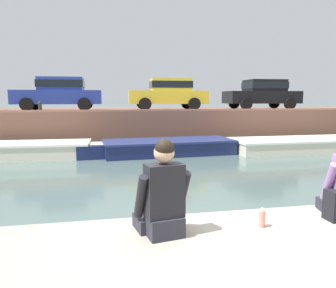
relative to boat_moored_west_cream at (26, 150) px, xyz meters
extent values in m
plane|color=#4C605B|center=(4.11, -3.87, -0.29)|extent=(400.00, 400.00, 0.00)
cube|color=brown|center=(4.11, 4.50, 0.53)|extent=(60.00, 6.00, 1.64)
cube|color=#925F4C|center=(4.11, 1.62, 1.39)|extent=(60.00, 0.24, 0.08)
cube|color=silver|center=(-0.26, 0.01, -0.04)|extent=(5.18, 1.84, 0.50)
cube|color=silver|center=(2.81, -0.09, -0.04)|extent=(1.05, 0.96, 0.50)
cube|color=white|center=(-0.26, 0.01, 0.25)|extent=(5.24, 1.90, 0.08)
cube|color=brown|center=(-0.65, 0.02, 0.15)|extent=(0.29, 1.52, 0.06)
cube|color=navy|center=(5.38, -0.17, -0.04)|extent=(5.19, 2.24, 0.49)
cube|color=navy|center=(2.35, -0.40, -0.04)|extent=(1.09, 1.10, 0.49)
cube|color=navy|center=(5.38, -0.17, 0.25)|extent=(5.25, 2.30, 0.08)
cube|color=brown|center=(5.76, -0.14, 0.15)|extent=(0.36, 1.69, 0.06)
cube|color=silver|center=(10.95, -0.44, -0.06)|extent=(5.79, 2.13, 0.45)
cube|color=white|center=(10.95, -0.44, 0.20)|extent=(5.85, 2.19, 0.08)
cube|color=brown|center=(10.52, -0.45, 0.10)|extent=(0.26, 1.85, 0.06)
cube|color=#233893|center=(0.79, 3.52, 1.97)|extent=(4.02, 1.72, 0.64)
cube|color=#233893|center=(0.96, 3.52, 2.59)|extent=(2.02, 1.50, 0.60)
cube|color=black|center=(0.96, 3.52, 2.59)|extent=(2.10, 1.53, 0.33)
cylinder|color=black|center=(-0.46, 2.68, 1.65)|extent=(0.60, 0.19, 0.60)
cylinder|color=black|center=(-0.44, 4.40, 1.65)|extent=(0.60, 0.19, 0.60)
cylinder|color=black|center=(2.03, 2.65, 1.65)|extent=(0.60, 0.19, 0.60)
cylinder|color=black|center=(2.05, 4.37, 1.65)|extent=(0.60, 0.19, 0.60)
cube|color=yellow|center=(6.05, 3.52, 1.97)|extent=(3.93, 1.81, 0.64)
cube|color=yellow|center=(6.20, 3.52, 2.59)|extent=(1.99, 1.54, 0.60)
cube|color=black|center=(6.20, 3.52, 2.59)|extent=(2.07, 1.57, 0.33)
cylinder|color=black|center=(4.82, 2.73, 1.65)|extent=(0.61, 0.20, 0.60)
cylinder|color=black|center=(4.89, 4.42, 1.65)|extent=(0.61, 0.20, 0.60)
cylinder|color=black|center=(7.21, 2.63, 1.65)|extent=(0.61, 0.20, 0.60)
cylinder|color=black|center=(7.28, 4.32, 1.65)|extent=(0.61, 0.20, 0.60)
cube|color=black|center=(11.16, 3.52, 1.97)|extent=(3.88, 1.76, 0.64)
cube|color=black|center=(11.31, 3.52, 2.59)|extent=(1.96, 1.51, 0.60)
cube|color=black|center=(11.31, 3.52, 2.59)|extent=(2.03, 1.55, 0.33)
cylinder|color=black|center=(9.95, 2.70, 1.65)|extent=(0.60, 0.19, 0.60)
cylinder|color=black|center=(9.99, 4.40, 1.65)|extent=(0.60, 0.19, 0.60)
cylinder|color=black|center=(12.33, 2.64, 1.65)|extent=(0.60, 0.19, 0.60)
cylinder|color=black|center=(12.37, 4.34, 1.65)|extent=(0.60, 0.19, 0.60)
cylinder|color=#2D2B28|center=(0.27, 1.75, 1.53)|extent=(0.14, 0.14, 0.35)
sphere|color=#2D2B28|center=(0.27, 1.75, 1.72)|extent=(0.15, 0.15, 0.15)
cube|color=#282833|center=(3.44, -9.79, 0.67)|extent=(0.39, 0.34, 0.20)
cube|color=#282833|center=(3.40, -9.58, 0.64)|extent=(0.49, 0.40, 0.14)
cube|color=black|center=(3.44, -9.79, 1.03)|extent=(0.39, 0.28, 0.52)
cylinder|color=black|center=(3.65, -9.70, 0.98)|extent=(0.14, 0.30, 0.47)
cylinder|color=black|center=(3.22, -9.78, 0.98)|extent=(0.14, 0.30, 0.47)
sphere|color=tan|center=(3.44, -9.79, 1.40)|extent=(0.20, 0.20, 0.20)
sphere|color=black|center=(3.45, -9.80, 1.44)|extent=(0.19, 0.19, 0.19)
cylinder|color=#8C669E|center=(5.37, -9.63, 0.98)|extent=(0.15, 0.30, 0.47)
cylinder|color=#E07F6B|center=(4.49, -9.78, 0.66)|extent=(0.06, 0.06, 0.18)
cylinder|color=white|center=(4.49, -9.78, 0.76)|extent=(0.04, 0.04, 0.02)
cube|color=black|center=(5.43, -9.64, 0.69)|extent=(0.22, 0.06, 0.18)
camera|label=1|loc=(2.89, -12.81, 1.91)|focal=35.00mm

